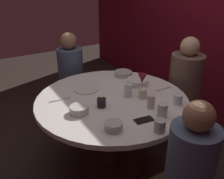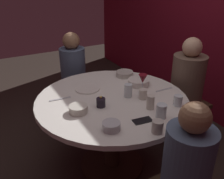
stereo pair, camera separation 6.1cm
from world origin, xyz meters
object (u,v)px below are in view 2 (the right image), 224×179
(wine_glass, at_px, (143,80))
(cup_center_front, at_px, (128,91))
(dinner_plate, at_px, (87,89))
(cup_far_edge, at_px, (158,127))
(seated_diner_right, at_px, (187,167))
(seated_diner_back, at_px, (188,80))
(bowl_small_white, at_px, (125,74))
(cell_phone, at_px, (143,121))
(bowl_salad_center, at_px, (139,82))
(seated_diner_left, at_px, (73,69))
(bowl_sauce_side, at_px, (78,109))
(bowl_serving_large, at_px, (111,126))
(cup_by_left_diner, at_px, (161,111))
(cup_by_right_diner, at_px, (178,100))
(dining_table, at_px, (112,114))
(candle_holder, at_px, (101,102))
(cup_beside_wine, at_px, (143,94))
(cup_near_candle, at_px, (150,102))

(wine_glass, relative_size, cup_center_front, 1.52)
(dinner_plate, relative_size, cup_far_edge, 2.57)
(seated_diner_right, relative_size, wine_glass, 6.28)
(seated_diner_back, relative_size, bowl_small_white, 6.55)
(cell_phone, distance_m, bowl_salad_center, 0.63)
(seated_diner_left, xyz_separation_m, bowl_small_white, (0.55, 0.35, 0.07))
(seated_diner_back, bearing_deg, bowl_sauce_side, 3.78)
(seated_diner_left, bearing_deg, bowl_salad_center, 23.94)
(bowl_sauce_side, bearing_deg, bowl_serving_large, 18.38)
(cup_by_left_diner, distance_m, cup_by_right_diner, 0.25)
(dining_table, relative_size, cup_by_left_diner, 12.04)
(wine_glass, relative_size, cup_by_left_diner, 1.64)
(dining_table, relative_size, bowl_salad_center, 6.40)
(cell_phone, relative_size, bowl_salad_center, 0.69)
(bowl_salad_center, distance_m, bowl_small_white, 0.25)
(seated_diner_back, bearing_deg, candle_holder, 4.69)
(candle_holder, distance_m, cup_center_front, 0.28)
(candle_holder, xyz_separation_m, cup_beside_wine, (0.05, 0.37, 0.01))
(seated_diner_right, height_order, cup_by_right_diner, seated_diner_right)
(dining_table, xyz_separation_m, bowl_salad_center, (-0.12, 0.35, 0.19))
(bowl_small_white, bearing_deg, seated_diner_left, -147.40)
(wine_glass, distance_m, cup_by_left_diner, 0.43)
(seated_diner_left, relative_size, bowl_salad_center, 5.53)
(cell_phone, bearing_deg, seated_diner_right, 5.63)
(cup_by_right_diner, distance_m, cup_beside_wine, 0.29)
(cup_by_right_diner, bearing_deg, cup_by_left_diner, -71.60)
(cup_by_left_diner, distance_m, cup_far_edge, 0.19)
(dining_table, distance_m, cup_center_front, 0.26)
(dinner_plate, distance_m, cup_by_left_diner, 0.76)
(bowl_serving_large, height_order, cup_center_front, cup_center_front)
(cell_phone, bearing_deg, wine_glass, 152.51)
(bowl_salad_center, relative_size, cup_center_front, 1.75)
(seated_diner_left, xyz_separation_m, dinner_plate, (0.65, -0.11, 0.05))
(seated_diner_back, bearing_deg, cup_far_edge, 34.06)
(cup_near_candle, height_order, cup_by_left_diner, cup_near_candle)
(candle_holder, distance_m, cup_beside_wine, 0.37)
(wine_glass, xyz_separation_m, bowl_serving_large, (0.36, -0.51, -0.10))
(seated_diner_right, distance_m, cup_by_right_diner, 0.66)
(bowl_salad_center, bearing_deg, bowl_serving_large, -48.51)
(bowl_serving_large, bearing_deg, cup_beside_wine, 120.50)
(dining_table, xyz_separation_m, wine_glass, (0.04, 0.28, 0.29))
(cup_far_edge, bearing_deg, cell_phone, -178.31)
(seated_diner_back, height_order, cup_by_left_diner, seated_diner_back)
(seated_diner_back, xyz_separation_m, cup_center_front, (0.05, -0.75, 0.08))
(bowl_salad_center, xyz_separation_m, cup_beside_wine, (0.25, -0.13, 0.02))
(bowl_sauce_side, bearing_deg, seated_diner_right, 22.93)
(cup_by_right_diner, relative_size, cup_beside_wine, 1.00)
(seated_diner_left, relative_size, cup_center_front, 9.66)
(candle_holder, relative_size, cup_by_left_diner, 0.87)
(seated_diner_right, xyz_separation_m, cup_far_edge, (-0.30, 0.02, 0.09))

